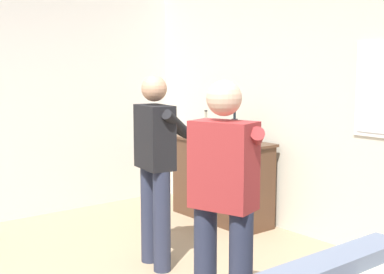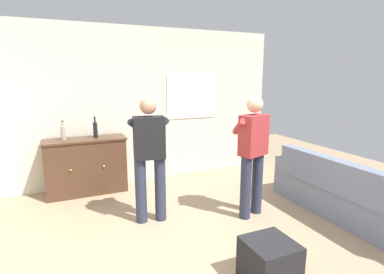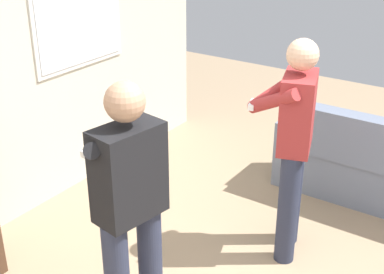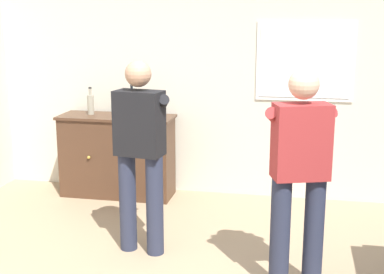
% 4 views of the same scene
% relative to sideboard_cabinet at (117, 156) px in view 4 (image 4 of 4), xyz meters
% --- Properties ---
extents(wall_back_with_window, '(5.20, 0.15, 2.80)m').
position_rel_sideboard_cabinet_xyz_m(wall_back_with_window, '(1.13, 0.36, 0.94)').
color(wall_back_with_window, beige).
rests_on(wall_back_with_window, ground).
extents(sideboard_cabinet, '(1.30, 0.49, 0.93)m').
position_rel_sideboard_cabinet_xyz_m(sideboard_cabinet, '(0.00, 0.00, 0.00)').
color(sideboard_cabinet, '#472D1E').
rests_on(sideboard_cabinet, ground).
extents(bottle_wine_green, '(0.08, 0.08, 0.31)m').
position_rel_sideboard_cabinet_xyz_m(bottle_wine_green, '(-0.31, 0.03, 0.59)').
color(bottle_wine_green, gray).
rests_on(bottle_wine_green, sideboard_cabinet).
extents(bottle_liquor_amber, '(0.07, 0.07, 0.35)m').
position_rel_sideboard_cabinet_xyz_m(bottle_liquor_amber, '(0.18, 0.03, 0.60)').
color(bottle_liquor_amber, black).
rests_on(bottle_liquor_amber, sideboard_cabinet).
extents(person_standing_left, '(0.55, 0.50, 1.68)m').
position_rel_sideboard_cabinet_xyz_m(person_standing_left, '(0.70, -1.39, 0.47)').
color(person_standing_left, '#282D42').
rests_on(person_standing_left, ground).
extents(person_standing_right, '(0.53, 0.52, 1.68)m').
position_rel_sideboard_cabinet_xyz_m(person_standing_right, '(2.03, -1.79, 0.47)').
color(person_standing_right, '#282D42').
rests_on(person_standing_right, ground).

